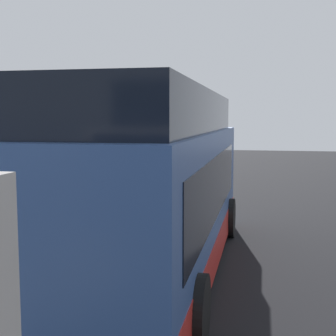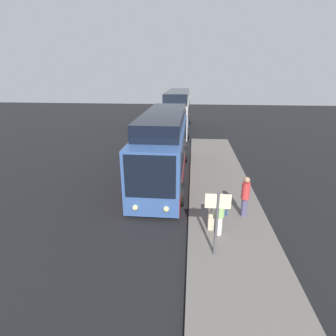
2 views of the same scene
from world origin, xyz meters
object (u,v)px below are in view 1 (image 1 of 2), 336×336
(bus_lead, at_px, (161,193))
(passenger_boarding, at_px, (73,185))
(passenger_waiting, at_px, (121,182))
(sign_post, at_px, (137,163))
(suitcase, at_px, (126,200))

(bus_lead, height_order, passenger_boarding, bus_lead)
(passenger_waiting, relative_size, sign_post, 0.74)
(passenger_waiting, height_order, suitcase, passenger_waiting)
(passenger_waiting, height_order, sign_post, sign_post)
(bus_lead, distance_m, sign_post, 7.80)
(suitcase, bearing_deg, passenger_waiting, 33.74)
(sign_post, bearing_deg, passenger_waiting, 168.40)
(bus_lead, bearing_deg, suitcase, 23.73)
(passenger_boarding, relative_size, sign_post, 0.78)
(passenger_waiting, bearing_deg, bus_lead, 150.66)
(passenger_boarding, bearing_deg, bus_lead, -175.74)
(passenger_waiting, bearing_deg, passenger_boarding, 87.63)
(passenger_waiting, bearing_deg, suitcase, 159.93)
(passenger_waiting, relative_size, suitcase, 1.76)
(passenger_waiting, xyz_separation_m, sign_post, (1.23, -0.25, 0.58))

